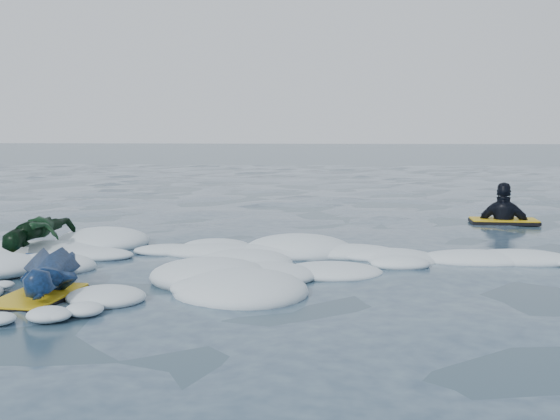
# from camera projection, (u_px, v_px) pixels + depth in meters

# --- Properties ---
(ground) EXTENTS (120.00, 120.00, 0.00)m
(ground) POSITION_uv_depth(u_px,v_px,m) (187.00, 289.00, 6.30)
(ground) COLOR #19333C
(ground) RESTS_ON ground
(foam_band) EXTENTS (12.00, 3.10, 0.30)m
(foam_band) POSITION_uv_depth(u_px,v_px,m) (208.00, 267.00, 7.32)
(foam_band) COLOR white
(foam_band) RESTS_ON ground
(prone_woman_unit) EXTENTS (0.87, 1.48, 0.36)m
(prone_woman_unit) POSITION_uv_depth(u_px,v_px,m) (48.00, 275.00, 6.01)
(prone_woman_unit) COLOR black
(prone_woman_unit) RESTS_ON ground
(prone_child_unit) EXTENTS (0.69, 1.21, 0.44)m
(prone_child_unit) POSITION_uv_depth(u_px,v_px,m) (39.00, 237.00, 7.90)
(prone_child_unit) COLOR black
(prone_child_unit) RESTS_ON ground
(waiting_rider_unit) EXTENTS (1.01, 0.58, 1.48)m
(waiting_rider_unit) POSITION_uv_depth(u_px,v_px,m) (503.00, 230.00, 10.58)
(waiting_rider_unit) COLOR black
(waiting_rider_unit) RESTS_ON ground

